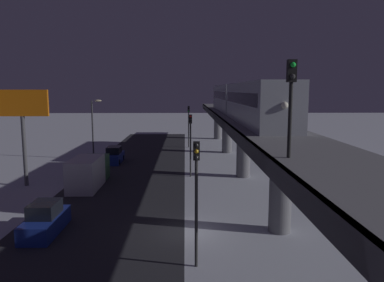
# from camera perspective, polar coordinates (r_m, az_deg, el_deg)

# --- Properties ---
(ground_plane) EXTENTS (240.00, 240.00, 0.00)m
(ground_plane) POSITION_cam_1_polar(r_m,az_deg,el_deg) (24.03, -1.07, -13.81)
(ground_plane) COLOR silver
(avenue_asphalt) EXTENTS (11.00, 103.81, 0.01)m
(avenue_asphalt) POSITION_cam_1_polar(r_m,az_deg,el_deg) (24.66, -14.41, -13.47)
(avenue_asphalt) COLOR #28282D
(avenue_asphalt) RESTS_ON ground_plane
(elevated_railway) EXTENTS (5.00, 103.81, 6.10)m
(elevated_railway) POSITION_cam_1_polar(r_m,az_deg,el_deg) (23.37, 13.47, -1.26)
(elevated_railway) COLOR slate
(elevated_railway) RESTS_ON ground_plane
(subway_train) EXTENTS (2.94, 36.87, 3.40)m
(subway_train) POSITION_cam_1_polar(r_m,az_deg,el_deg) (40.84, 7.35, 6.42)
(subway_train) COLOR #999EA8
(subway_train) RESTS_ON elevated_railway
(rail_signal) EXTENTS (0.36, 0.41, 4.00)m
(rail_signal) POSITION_cam_1_polar(r_m,az_deg,el_deg) (15.61, 15.02, 7.38)
(rail_signal) COLOR black
(rail_signal) RESTS_ON elevated_railway
(sedan_blue) EXTENTS (1.91, 4.76, 1.97)m
(sedan_blue) POSITION_cam_1_polar(r_m,az_deg,el_deg) (46.58, -11.90, -2.28)
(sedan_blue) COLOR navy
(sedan_blue) RESTS_ON ground_plane
(sedan_blue_2) EXTENTS (1.80, 4.54, 1.97)m
(sedan_blue_2) POSITION_cam_1_polar(r_m,az_deg,el_deg) (25.32, -21.67, -11.31)
(sedan_blue_2) COLOR navy
(sedan_blue_2) RESTS_ON ground_plane
(box_truck) EXTENTS (2.40, 7.40, 2.80)m
(box_truck) POSITION_cam_1_polar(r_m,az_deg,el_deg) (35.72, -15.62, -4.58)
(box_truck) COLOR #2D6038
(box_truck) RESTS_ON ground_plane
(traffic_light_near) EXTENTS (0.32, 0.44, 6.40)m
(traffic_light_near) POSITION_cam_1_polar(r_m,az_deg,el_deg) (18.32, 0.68, -6.95)
(traffic_light_near) COLOR #2D2D2D
(traffic_light_near) RESTS_ON ground_plane
(traffic_light_mid) EXTENTS (0.32, 0.44, 6.40)m
(traffic_light_mid) POSITION_cam_1_polar(r_m,az_deg,el_deg) (37.59, -0.23, 0.74)
(traffic_light_mid) COLOR #2D2D2D
(traffic_light_mid) RESTS_ON ground_plane
(traffic_light_far) EXTENTS (0.32, 0.44, 6.40)m
(traffic_light_far) POSITION_cam_1_polar(r_m,az_deg,el_deg) (57.09, -0.52, 3.19)
(traffic_light_far) COLOR #2D2D2D
(traffic_light_far) RESTS_ON ground_plane
(commercial_billboard) EXTENTS (4.80, 0.36, 8.90)m
(commercial_billboard) POSITION_cam_1_polar(r_m,az_deg,el_deg) (37.12, -24.71, 4.00)
(commercial_billboard) COLOR #4C4C51
(commercial_billboard) RESTS_ON ground_plane
(street_lamp_far) EXTENTS (1.35, 0.44, 7.65)m
(street_lamp_far) POSITION_cam_1_polar(r_m,az_deg,el_deg) (48.90, -14.84, 2.86)
(street_lamp_far) COLOR #38383D
(street_lamp_far) RESTS_ON ground_plane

